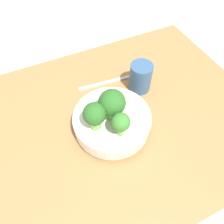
% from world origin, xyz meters
% --- Properties ---
extents(ground_plane, '(6.00, 6.00, 0.00)m').
position_xyz_m(ground_plane, '(0.00, 0.00, 0.00)').
color(ground_plane, beige).
extents(table, '(1.04, 0.70, 0.05)m').
position_xyz_m(table, '(0.00, 0.00, 0.02)').
color(table, '#9E7042').
rests_on(table, ground_plane).
extents(bowl, '(0.22, 0.22, 0.06)m').
position_xyz_m(bowl, '(-0.04, 0.03, 0.09)').
color(bowl, silver).
rests_on(bowl, table).
extents(broccoli_floret_back, '(0.05, 0.05, 0.08)m').
position_xyz_m(broccoli_floret_back, '(-0.03, 0.09, 0.16)').
color(broccoli_floret_back, '#6BA34C').
rests_on(broccoli_floret_back, bowl).
extents(broccoli_floret_center, '(0.07, 0.07, 0.10)m').
position_xyz_m(broccoli_floret_center, '(-0.04, 0.03, 0.17)').
color(broccoli_floret_center, '#7AB256').
rests_on(broccoli_floret_center, bowl).
extents(broccoli_floret_right, '(0.06, 0.06, 0.09)m').
position_xyz_m(broccoli_floret_right, '(0.02, 0.04, 0.16)').
color(broccoli_floret_right, '#7AB256').
rests_on(broccoli_floret_right, bowl).
extents(cup, '(0.07, 0.07, 0.10)m').
position_xyz_m(cup, '(-0.19, -0.08, 0.10)').
color(cup, '#33567F').
rests_on(cup, table).
extents(fork, '(0.19, 0.03, 0.01)m').
position_xyz_m(fork, '(-0.09, -0.15, 0.05)').
color(fork, silver).
rests_on(fork, table).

